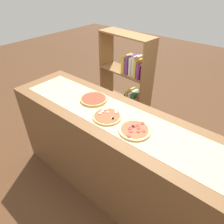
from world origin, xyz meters
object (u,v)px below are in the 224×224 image
object	(u,v)px
pizza_mushroom_1	(107,116)
bookshelf	(130,90)
pizza_plain_0	(94,99)
pizza_pepperoni_2	(135,130)

from	to	relation	value
pizza_mushroom_1	bookshelf	xyz separation A→B (m)	(-0.41, 0.92, -0.29)
pizza_plain_0	pizza_pepperoni_2	distance (m)	0.56
pizza_plain_0	pizza_pepperoni_2	size ratio (longest dim) A/B	1.02
bookshelf	pizza_mushroom_1	bearing A→B (deg)	-66.14
pizza_mushroom_1	bookshelf	size ratio (longest dim) A/B	0.17
pizza_mushroom_1	bookshelf	distance (m)	1.05
pizza_plain_0	pizza_mushroom_1	distance (m)	0.30
pizza_mushroom_1	bookshelf	world-z (taller)	bookshelf
pizza_mushroom_1	pizza_plain_0	bearing A→B (deg)	155.68
pizza_plain_0	pizza_mushroom_1	xyz separation A→B (m)	(0.27, -0.12, -0.00)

